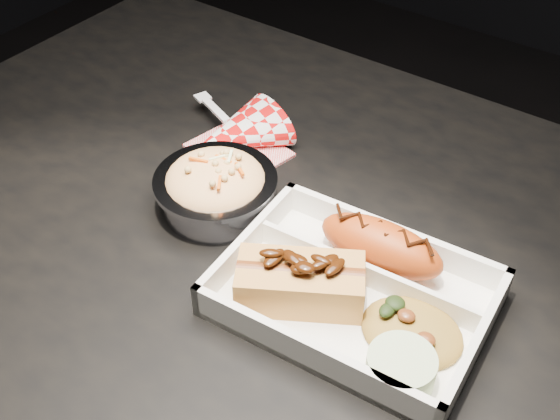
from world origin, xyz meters
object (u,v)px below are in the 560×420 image
at_px(foil_coleslaw_cup, 216,186).
at_px(dining_table, 310,325).
at_px(fried_pastry, 381,246).
at_px(hotdog, 300,280).
at_px(food_tray, 354,297).
at_px(napkin_fork, 237,134).

bearing_deg(foil_coleslaw_cup, dining_table, -6.93).
bearing_deg(fried_pastry, hotdog, -114.63).
xyz_separation_m(food_tray, napkin_fork, (-0.25, 0.14, 0.01)).
height_order(food_tray, foil_coleslaw_cup, foil_coleslaw_cup).
xyz_separation_m(dining_table, hotdog, (0.01, -0.05, 0.12)).
bearing_deg(dining_table, hotdog, -72.27).
bearing_deg(napkin_fork, fried_pastry, 3.54).
bearing_deg(napkin_fork, foil_coleslaw_cup, -40.79).
relative_size(dining_table, food_tray, 4.57).
bearing_deg(napkin_fork, hotdog, -16.77).
bearing_deg(fried_pastry, food_tray, -85.88).
xyz_separation_m(foil_coleslaw_cup, napkin_fork, (-0.05, 0.11, -0.01)).
distance_m(dining_table, food_tray, 0.12).
height_order(fried_pastry, foil_coleslaw_cup, foil_coleslaw_cup).
bearing_deg(fried_pastry, napkin_fork, 161.49).
xyz_separation_m(fried_pastry, foil_coleslaw_cup, (-0.19, -0.02, -0.00)).
xyz_separation_m(food_tray, fried_pastry, (-0.00, 0.06, 0.02)).
xyz_separation_m(food_tray, foil_coleslaw_cup, (-0.20, 0.03, 0.02)).
distance_m(food_tray, hotdog, 0.06).
xyz_separation_m(hotdog, foil_coleslaw_cup, (-0.15, 0.06, -0.00)).
bearing_deg(dining_table, food_tray, -15.49).
relative_size(fried_pastry, foil_coleslaw_cup, 0.96).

